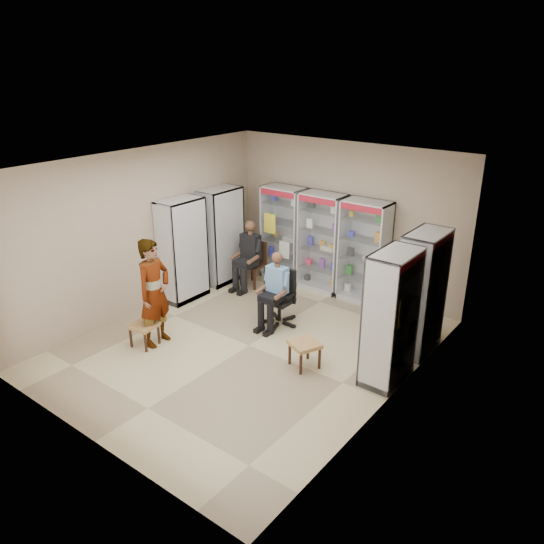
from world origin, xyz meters
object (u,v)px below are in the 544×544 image
Objects in this scene: woven_stool_b at (145,334)px; cabinet_right_near at (391,318)px; cabinet_left_near at (183,250)px; cabinet_right_far at (422,293)px; standing_man at (154,293)px; seated_shopkeeper at (278,291)px; pink_trunk at (380,319)px; cabinet_back_right at (364,252)px; woven_stool_a at (305,354)px; cabinet_back_mid at (322,242)px; office_chair at (279,298)px; cabinet_back_left at (284,234)px; wooden_chair at (253,264)px; cabinet_left_far at (221,236)px.

cabinet_right_near is at bearing 23.10° from woven_stool_b.
cabinet_left_near is 2.10m from woven_stool_b.
cabinet_right_far is 1.10× the size of standing_man.
seated_shopkeeper is 1.84m from pink_trunk.
cabinet_back_right is 4.03m from standing_man.
cabinet_right_far is 2.09m from woven_stool_a.
cabinet_back_right reaches higher than pink_trunk.
cabinet_left_near is 5.02× the size of woven_stool_b.
pink_trunk is 1.77m from woven_stool_a.
cabinet_right_far is (2.58, -1.13, 0.00)m from cabinet_back_mid.
cabinet_right_far is 1.00× the size of cabinet_left_near.
woven_stool_b is (-1.97, -3.77, -0.80)m from cabinet_back_right.
seated_shopkeeper is 2.53× the size of pink_trunk.
cabinet_back_right and cabinet_right_near have the same top height.
seated_shopkeeper is at bearing -110.31° from cabinet_back_right.
pink_trunk is (1.57, 0.81, -0.26)m from office_chair.
office_chair is (-2.31, 0.45, -0.49)m from cabinet_right_near.
woven_stool_b is at bearing -135.76° from pink_trunk.
cabinet_right_near reaches higher than pink_trunk.
pink_trunk is at bearing -27.84° from cabinet_back_mid.
cabinet_back_right is (1.90, 0.00, 0.00)m from cabinet_back_left.
wooden_chair is at bearing 68.36° from cabinet_right_near.
cabinet_left_near is 1.81m from standing_man.
cabinet_back_mid is 1.00× the size of cabinet_left_near.
cabinet_right_far is at bearing 53.78° from woven_stool_a.
cabinet_back_right and cabinet_left_far have the same top height.
office_chair is (-0.68, -1.78, -0.49)m from cabinet_back_right.
cabinet_left_far is 3.91× the size of pink_trunk.
woven_stool_a is (0.48, -2.69, -0.79)m from cabinet_back_right.
woven_stool_a is (-1.15, -1.56, -0.79)m from cabinet_right_far.
cabinet_right_far is 5.02× the size of woven_stool_b.
woven_stool_a is (-0.41, -1.72, -0.04)m from pink_trunk.
seated_shopkeeper is at bearing 95.20° from cabinet_left_near.
woven_stool_a is (1.16, -0.86, -0.44)m from seated_shopkeeper.
cabinet_back_left is 5.02× the size of woven_stool_b.
cabinet_back_left reaches higher than office_chair.
cabinet_left_far is (-2.83, -0.93, 0.00)m from cabinet_back_right.
cabinet_left_near is 3.47m from woven_stool_a.
cabinet_back_mid is 1.00× the size of cabinet_left_far.
standing_man is (0.09, 0.20, 0.71)m from woven_stool_b.
cabinet_left_near is at bearing -114.61° from cabinet_back_left.
cabinet_back_left is at bearing 160.78° from pink_trunk.
seated_shopkeeper is (-2.31, -0.70, -0.35)m from cabinet_right_far.
seated_shopkeeper reaches higher than office_chair.
cabinet_back_mid is 1.00× the size of cabinet_right_near.
standing_man is (-3.51, -2.44, -0.09)m from cabinet_right_far.
cabinet_left_near is 1.97× the size of office_chair.
cabinet_right_far reaches higher than standing_man.
pink_trunk is (3.04, -0.24, -0.22)m from wooden_chair.
seated_shopkeeper is (1.47, -1.10, 0.18)m from wooden_chair.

